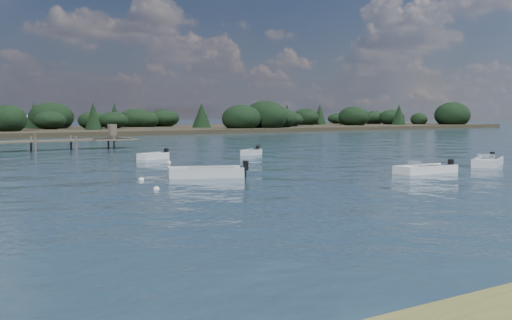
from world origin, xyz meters
TOP-DOWN VIEW (x-y plane):
  - ground at (0.00, 60.00)m, footprint 400.00×400.00m
  - tender_far_grey_b at (10.91, 30.30)m, footprint 2.94×2.38m
  - dinghy_mid_white_a at (10.73, 8.86)m, footprint 4.82×1.91m
  - tender_far_white at (0.87, 30.60)m, footprint 3.25×2.04m
  - dinghy_mid_white_b at (19.15, 10.10)m, footprint 4.86×3.70m
  - dinghy_mid_grey at (-2.88, 14.81)m, footprint 5.07×3.45m
  - buoy_c at (-8.15, 10.82)m, footprint 0.32×0.32m
  - buoy_e at (0.33, 26.44)m, footprint 0.32×0.32m
  - buoy_extra_a at (12.65, 11.31)m, footprint 0.32×0.32m
  - buoy_extra_b at (-6.89, 15.62)m, footprint 0.32×0.32m
  - far_headland at (25.00, 100.00)m, footprint 190.00×40.00m

SIDE VIEW (x-z plane):
  - ground at x=0.00m, z-range 0.00..0.00m
  - buoy_c at x=-8.15m, z-range -0.16..0.16m
  - buoy_e at x=0.33m, z-range -0.16..0.16m
  - buoy_extra_a at x=12.65m, z-range -0.16..0.16m
  - buoy_extra_b at x=-6.89m, z-range -0.16..0.16m
  - dinghy_mid_white_a at x=10.73m, z-range -0.41..0.70m
  - tender_far_grey_b at x=10.91m, z-range -0.38..0.67m
  - tender_far_white at x=0.87m, z-range -0.39..0.70m
  - dinghy_mid_white_b at x=19.15m, z-range -0.46..0.78m
  - dinghy_mid_grey at x=-2.88m, z-range -0.47..0.81m
  - far_headland at x=25.00m, z-range -0.94..4.86m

